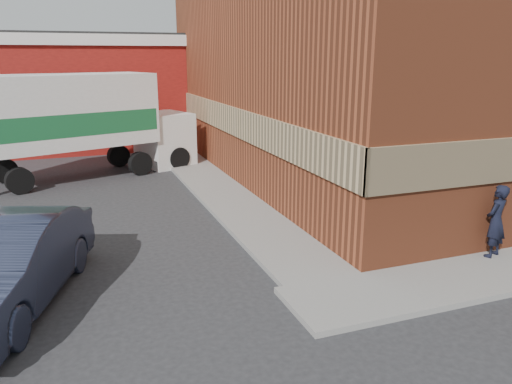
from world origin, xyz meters
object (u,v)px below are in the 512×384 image
object	(u,v)px
man	(496,221)
sedan	(5,265)
box_truck	(90,118)
warehouse	(25,91)
brick_building	(398,52)

from	to	relation	value
man	sedan	distance (m)	10.25
box_truck	sedan	bearing A→B (deg)	-119.78
man	warehouse	bearing A→B (deg)	-83.63
sedan	box_truck	bearing A→B (deg)	97.93
sedan	box_truck	world-z (taller)	box_truck
warehouse	box_truck	bearing A→B (deg)	-71.74
brick_building	box_truck	bearing A→B (deg)	166.87
brick_building	sedan	distance (m)	16.33
brick_building	man	distance (m)	10.63
man	sedan	world-z (taller)	man
warehouse	man	bearing A→B (deg)	-61.95
man	sedan	size ratio (longest dim) A/B	0.33
brick_building	man	world-z (taller)	brick_building
man	box_truck	world-z (taller)	box_truck
warehouse	sedan	world-z (taller)	warehouse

